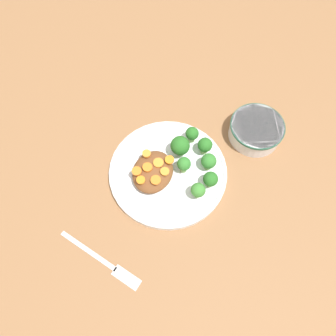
% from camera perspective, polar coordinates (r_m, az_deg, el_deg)
% --- Properties ---
extents(ground_plane, '(4.00, 4.00, 0.00)m').
position_cam_1_polar(ground_plane, '(0.79, 0.00, -0.99)').
color(ground_plane, '#8C603D').
extents(plate, '(0.28, 0.28, 0.02)m').
position_cam_1_polar(plate, '(0.78, 0.00, -0.66)').
color(plate, white).
rests_on(plate, ground_plane).
extents(dip_bowl, '(0.13, 0.13, 0.05)m').
position_cam_1_polar(dip_bowl, '(0.84, 15.07, 6.45)').
color(dip_bowl, silver).
rests_on(dip_bowl, ground_plane).
extents(stew_mound, '(0.11, 0.09, 0.04)m').
position_cam_1_polar(stew_mound, '(0.75, -2.66, -0.64)').
color(stew_mound, brown).
rests_on(stew_mound, plate).
extents(broccoli_floret_0, '(0.03, 0.03, 0.05)m').
position_cam_1_polar(broccoli_floret_0, '(0.78, 6.45, 3.92)').
color(broccoli_floret_0, '#7FA85B').
rests_on(broccoli_floret_0, plate).
extents(broccoli_floret_1, '(0.03, 0.03, 0.05)m').
position_cam_1_polar(broccoli_floret_1, '(0.74, 7.38, -2.08)').
color(broccoli_floret_1, '#759E51').
rests_on(broccoli_floret_1, plate).
extents(broccoli_floret_2, '(0.03, 0.03, 0.05)m').
position_cam_1_polar(broccoli_floret_2, '(0.75, 2.79, 0.63)').
color(broccoli_floret_2, '#759E51').
rests_on(broccoli_floret_2, plate).
extents(broccoli_floret_3, '(0.05, 0.05, 0.06)m').
position_cam_1_polar(broccoli_floret_3, '(0.76, 2.12, 3.87)').
color(broccoli_floret_3, '#759E51').
rests_on(broccoli_floret_3, plate).
extents(broccoli_floret_4, '(0.04, 0.04, 0.05)m').
position_cam_1_polar(broccoli_floret_4, '(0.76, 7.09, 1.12)').
color(broccoli_floret_4, '#759E51').
rests_on(broccoli_floret_4, plate).
extents(broccoli_floret_5, '(0.03, 0.03, 0.05)m').
position_cam_1_polar(broccoli_floret_5, '(0.79, 4.20, 5.91)').
color(broccoli_floret_5, '#7FA85B').
rests_on(broccoli_floret_5, plate).
extents(broccoli_floret_6, '(0.03, 0.03, 0.05)m').
position_cam_1_polar(broccoli_floret_6, '(0.72, 5.25, -3.91)').
color(broccoli_floret_6, '#759E51').
rests_on(broccoli_floret_6, plate).
extents(carrot_slice_0, '(0.02, 0.02, 0.00)m').
position_cam_1_polar(carrot_slice_0, '(0.74, -1.69, 0.92)').
color(carrot_slice_0, orange).
rests_on(carrot_slice_0, stew_mound).
extents(carrot_slice_1, '(0.02, 0.02, 0.01)m').
position_cam_1_polar(carrot_slice_1, '(0.75, -3.76, 2.51)').
color(carrot_slice_1, orange).
rests_on(carrot_slice_1, stew_mound).
extents(carrot_slice_2, '(0.02, 0.02, 0.01)m').
position_cam_1_polar(carrot_slice_2, '(0.73, -5.48, -0.55)').
color(carrot_slice_2, orange).
rests_on(carrot_slice_2, stew_mound).
extents(carrot_slice_3, '(0.02, 0.02, 0.00)m').
position_cam_1_polar(carrot_slice_3, '(0.72, -2.17, -2.11)').
color(carrot_slice_3, orange).
rests_on(carrot_slice_3, stew_mound).
extents(carrot_slice_4, '(0.02, 0.02, 0.00)m').
position_cam_1_polar(carrot_slice_4, '(0.73, -0.55, -0.61)').
color(carrot_slice_4, orange).
rests_on(carrot_slice_4, stew_mound).
extents(carrot_slice_5, '(0.02, 0.02, 0.00)m').
position_cam_1_polar(carrot_slice_5, '(0.74, 0.18, 1.47)').
color(carrot_slice_5, orange).
rests_on(carrot_slice_5, stew_mound).
extents(carrot_slice_6, '(0.02, 0.02, 0.01)m').
position_cam_1_polar(carrot_slice_6, '(0.73, -3.60, 0.10)').
color(carrot_slice_6, orange).
rests_on(carrot_slice_6, stew_mound).
extents(carrot_slice_7, '(0.02, 0.02, 0.00)m').
position_cam_1_polar(carrot_slice_7, '(0.72, -4.78, -2.10)').
color(carrot_slice_7, orange).
rests_on(carrot_slice_7, stew_mound).
extents(fork, '(0.06, 0.21, 0.01)m').
position_cam_1_polar(fork, '(0.73, -10.41, -16.17)').
color(fork, silver).
rests_on(fork, ground_plane).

